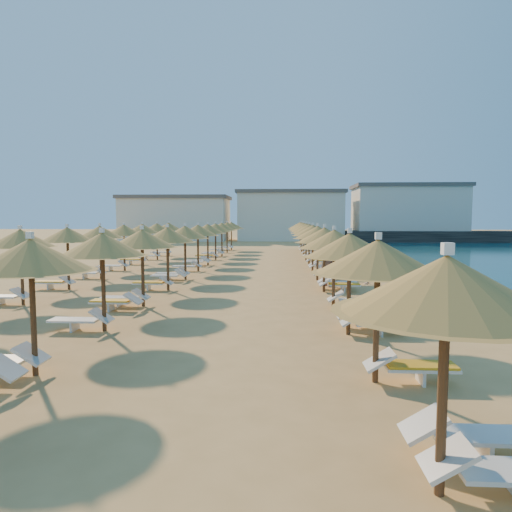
# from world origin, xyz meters

# --- Properties ---
(ground) EXTENTS (220.00, 220.00, 0.00)m
(ground) POSITION_xyz_m (0.00, 0.00, 0.00)
(ground) COLOR tan
(ground) RESTS_ON ground
(jetty) EXTENTS (30.03, 4.24, 1.50)m
(jetty) POSITION_xyz_m (25.61, 44.13, 0.75)
(jetty) COLOR black
(jetty) RESTS_ON ground
(hotel_blocks) EXTENTS (49.26, 9.99, 8.10)m
(hotel_blocks) POSITION_xyz_m (4.25, 47.18, 3.70)
(hotel_blocks) COLOR silver
(hotel_blocks) RESTS_ON ground
(parasol_row_east) EXTENTS (2.65, 44.09, 3.03)m
(parasol_row_east) POSITION_xyz_m (3.61, 6.08, 2.50)
(parasol_row_east) COLOR brown
(parasol_row_east) RESTS_ON ground
(parasol_row_west) EXTENTS (2.65, 44.09, 3.03)m
(parasol_row_west) POSITION_xyz_m (-3.47, 6.08, 2.50)
(parasol_row_west) COLOR brown
(parasol_row_west) RESTS_ON ground
(parasol_row_inland) EXTENTS (2.65, 29.02, 3.03)m
(parasol_row_inland) POSITION_xyz_m (-8.13, 6.08, 2.50)
(parasol_row_inland) COLOR brown
(parasol_row_inland) RESTS_ON ground
(loungers) EXTENTS (14.95, 42.02, 0.66)m
(loungers) POSITION_xyz_m (-1.56, 5.83, 0.34)
(loungers) COLOR silver
(loungers) RESTS_ON ground
(beachgoer_b) EXTENTS (0.97, 1.05, 1.73)m
(beachgoer_b) POSITION_xyz_m (3.89, 1.96, 0.87)
(beachgoer_b) COLOR tan
(beachgoer_b) RESTS_ON ground
(beachgoer_c) EXTENTS (1.18, 0.79, 1.87)m
(beachgoer_c) POSITION_xyz_m (4.48, 8.49, 0.93)
(beachgoer_c) COLOR tan
(beachgoer_c) RESTS_ON ground
(beachgoer_a) EXTENTS (0.63, 0.76, 1.79)m
(beachgoer_a) POSITION_xyz_m (6.00, 3.00, 0.89)
(beachgoer_a) COLOR tan
(beachgoer_a) RESTS_ON ground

